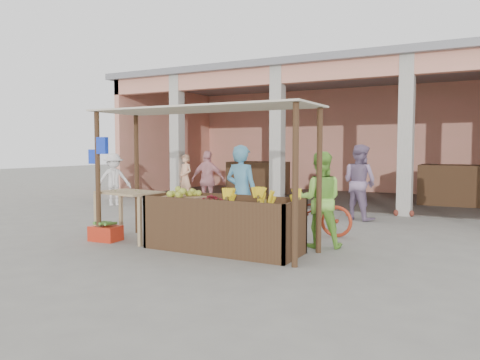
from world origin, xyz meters
The scene contains 19 objects.
ground centered at (0.00, 0.00, 0.00)m, with size 60.00×60.00×0.00m, color slate.
market_building centered at (0.05, 8.93, 2.70)m, with size 14.40×6.40×4.20m.
fruit_stall centered at (0.50, 0.00, 0.40)m, with size 2.60×0.95×0.80m, color #48311C.
stall_awning centered at (-0.01, 0.06, 1.98)m, with size 4.09×1.35×2.39m.
banana_heap centered at (1.20, 0.00, 0.91)m, with size 1.20×0.66×0.22m, color yellow, non-canonical shape.
melon_tray centered at (-0.35, 0.01, 0.89)m, with size 0.71×0.62×0.19m.
berry_heap centered at (0.29, -0.03, 0.87)m, with size 0.44×0.36×0.14m, color maroon.
side_table centered at (-1.46, -0.07, 0.77)m, with size 1.24×0.93×0.91m.
papaya_pile centered at (-1.46, -0.07, 1.01)m, with size 0.70×0.40×0.20m, color #50822A, non-canonical shape.
red_crate centered at (-1.82, -0.31, 0.14)m, with size 0.53×0.38×0.28m, color red.
plantain_bundle centered at (-1.82, -0.31, 0.32)m, with size 0.43×0.30×0.09m, color #4B8530, non-canonical shape.
produce_sacks centered at (2.52, 5.55, 0.31)m, with size 0.83×0.78×0.63m.
vendor_blue centered at (0.37, 0.89, 0.94)m, with size 0.71×0.52×1.88m, color #549AC1.
vendor_green centered at (1.82, 1.03, 0.87)m, with size 0.83×0.48×1.73m, color #87CD47.
motorcycle centered at (1.23, 1.97, 0.49)m, with size 1.89×0.65×0.98m, color #A5321A.
shopper_a centered at (-5.44, 3.76, 0.83)m, with size 1.07×0.53×1.66m, color silver.
shopper_b centered at (-2.46, 4.25, 0.87)m, with size 1.02×0.54×1.74m, color #D68B8F.
shopper_e centered at (-4.13, 5.56, 0.78)m, with size 0.58×0.44×1.56m, color #EEAB81.
shopper_f centered at (1.66, 4.43, 0.98)m, with size 0.95×0.55×1.95m, color gray.
Camera 1 is at (4.38, -6.64, 1.72)m, focal length 35.00 mm.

